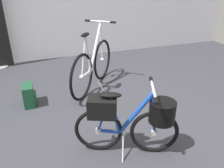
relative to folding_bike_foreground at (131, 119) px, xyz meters
The scene contains 4 objects.
ground_plane 0.53m from the folding_bike_foreground, 88.54° to the left, with size 8.21×8.21×0.00m, color #38383F.
folding_bike_foreground is the anchor object (origin of this frame).
display_bike_left 1.61m from the folding_bike_foreground, 88.43° to the left, with size 0.99×1.20×1.05m.
backpack_on_floor 1.70m from the folding_bike_foreground, 125.46° to the left, with size 0.18×0.30×0.31m.
Camera 1 is at (-0.82, -2.04, 1.69)m, focal length 36.33 mm.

